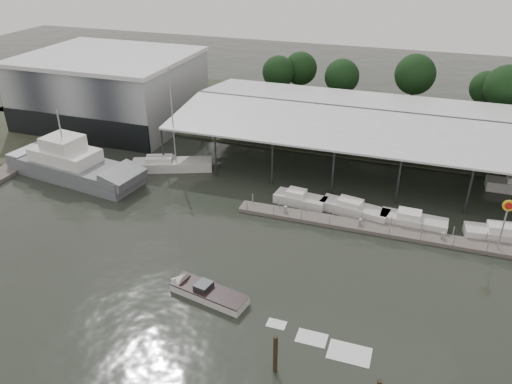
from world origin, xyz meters
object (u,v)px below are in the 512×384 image
(grey_trawler, at_px, (74,166))
(white_sailboat, at_px, (171,165))
(speedboat_underway, at_px, (203,291))
(shell_fuel_sign, at_px, (506,216))

(grey_trawler, height_order, white_sailboat, white_sailboat)
(grey_trawler, distance_m, speedboat_underway, 28.67)
(grey_trawler, bearing_deg, shell_fuel_sign, 7.79)
(shell_fuel_sign, height_order, white_sailboat, white_sailboat)
(shell_fuel_sign, distance_m, grey_trawler, 48.06)
(shell_fuel_sign, bearing_deg, speedboat_underway, -147.89)
(white_sailboat, distance_m, speedboat_underway, 25.62)
(white_sailboat, bearing_deg, speedboat_underway, -78.72)
(speedboat_underway, bearing_deg, grey_trawler, -21.31)
(grey_trawler, distance_m, white_sailboat, 11.71)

